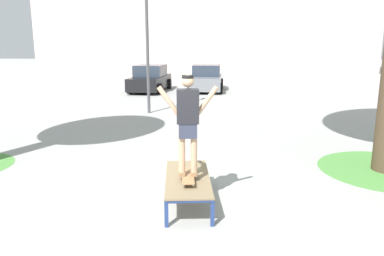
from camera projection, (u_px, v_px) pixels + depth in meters
ground_plane at (151, 197)px, 6.91m from camera, size 120.00×120.00×0.00m
building_facade at (205, 3)px, 34.95m from camera, size 31.02×4.00×12.58m
skate_box at (188, 180)px, 6.62m from camera, size 0.93×1.96×0.46m
skateboard at (188, 176)px, 6.42m from camera, size 0.27×0.81×0.09m
skater at (188, 119)px, 6.21m from camera, size 1.00×0.31×1.69m
car_black at (150, 79)px, 22.03m from camera, size 2.19×4.33×1.50m
car_grey at (207, 79)px, 22.28m from camera, size 2.04×4.26×1.50m
light_post at (147, 14)px, 14.40m from camera, size 0.36×0.36×5.83m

